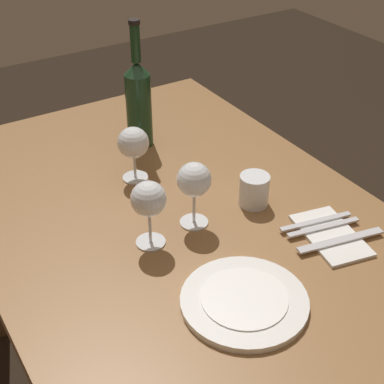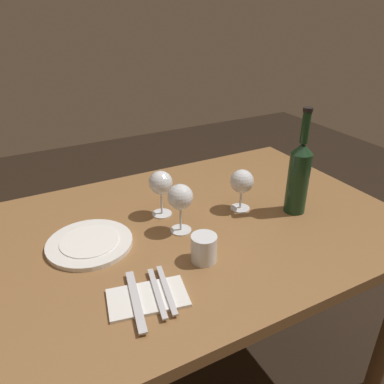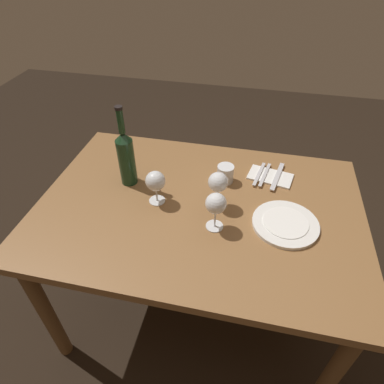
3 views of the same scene
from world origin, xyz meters
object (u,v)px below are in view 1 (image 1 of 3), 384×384
object	(u,v)px
dinner_plate	(244,301)
fork_outer	(316,222)
wine_glass_left	(133,144)
folded_napkin	(331,235)
wine_glass_right	(194,181)
table_knife	(341,240)
wine_bottle	(139,101)
water_tumbler	(254,191)
fork_inner	(323,227)
wine_glass_centre	(149,201)

from	to	relation	value
dinner_plate	fork_outer	distance (m)	0.31
wine_glass_left	folded_napkin	bearing A→B (deg)	30.18
wine_glass_right	table_knife	world-z (taller)	wine_glass_right
wine_bottle	water_tumbler	size ratio (longest dim) A/B	4.52
wine_bottle	water_tumbler	distance (m)	0.43
folded_napkin	table_knife	size ratio (longest dim) A/B	0.99
wine_glass_right	fork_inner	bearing A→B (deg)	52.26
fork_outer	wine_glass_right	bearing A→B (deg)	-123.68
fork_inner	fork_outer	size ratio (longest dim) A/B	1.00
wine_glass_centre	water_tumbler	world-z (taller)	wine_glass_centre
water_tumbler	table_knife	xyz separation A→B (m)	(0.22, 0.07, -0.03)
wine_glass_left	fork_inner	distance (m)	0.50
fork_outer	table_knife	distance (m)	0.08
folded_napkin	dinner_plate	bearing A→B (deg)	-77.04
dinner_plate	wine_glass_centre	bearing A→B (deg)	-165.98
wine_bottle	fork_inner	xyz separation A→B (m)	(0.58, 0.16, -0.12)
wine_bottle	folded_napkin	size ratio (longest dim) A/B	1.71
wine_glass_right	water_tumbler	xyz separation A→B (m)	(0.01, 0.16, -0.08)
folded_napkin	fork_inner	world-z (taller)	fork_inner
wine_glass_left	table_knife	bearing A→B (deg)	28.58
wine_glass_right	fork_outer	distance (m)	0.30
folded_napkin	wine_bottle	bearing A→B (deg)	-164.85
wine_glass_right	wine_glass_left	bearing A→B (deg)	-173.54
wine_glass_centre	wine_glass_left	bearing A→B (deg)	159.99
wine_glass_left	fork_inner	xyz separation A→B (m)	(0.42, 0.26, -0.09)
folded_napkin	table_knife	xyz separation A→B (m)	(0.03, 0.00, 0.01)
dinner_plate	table_knife	size ratio (longest dim) A/B	1.19
wine_glass_left	wine_bottle	size ratio (longest dim) A/B	0.41
wine_glass_centre	table_knife	xyz separation A→B (m)	(0.22, 0.35, -0.10)
wine_glass_right	wine_glass_centre	world-z (taller)	wine_glass_right
folded_napkin	fork_outer	xyz separation A→B (m)	(-0.05, 0.00, 0.01)
wine_bottle	table_knife	xyz separation A→B (m)	(0.63, 0.16, -0.12)
folded_napkin	water_tumbler	bearing A→B (deg)	-160.30
fork_inner	fork_outer	world-z (taller)	same
wine_glass_centre	table_knife	distance (m)	0.43
wine_glass_right	dinner_plate	world-z (taller)	wine_glass_right
table_knife	folded_napkin	bearing A→B (deg)	-180.00
folded_napkin	fork_inner	distance (m)	0.03
wine_bottle	folded_napkin	xyz separation A→B (m)	(0.60, 0.16, -0.13)
wine_bottle	water_tumbler	xyz separation A→B (m)	(0.41, 0.09, -0.10)
table_knife	water_tumbler	bearing A→B (deg)	-162.76
water_tumbler	fork_inner	size ratio (longest dim) A/B	0.44
table_knife	wine_glass_left	bearing A→B (deg)	-151.42
wine_glass_right	water_tumbler	bearing A→B (deg)	86.38
fork_inner	fork_outer	bearing A→B (deg)	180.00
table_knife	fork_outer	bearing A→B (deg)	-180.00
dinner_plate	fork_outer	bearing A→B (deg)	112.02
dinner_plate	fork_outer	world-z (taller)	dinner_plate
wine_glass_centre	dinner_plate	world-z (taller)	wine_glass_centre
wine_bottle	dinner_plate	size ratio (longest dim) A/B	1.42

